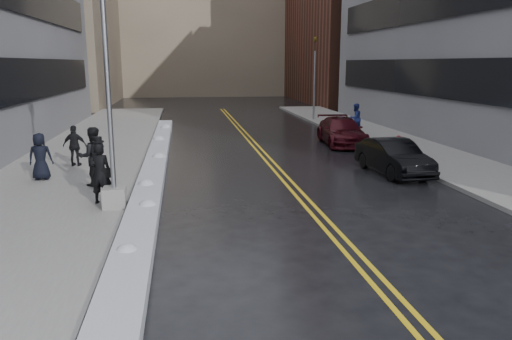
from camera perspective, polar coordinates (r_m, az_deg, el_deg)
name	(u,v)px	position (r m, az deg, el deg)	size (l,w,h in m)	color
ground	(235,229)	(13.27, -2.47, -6.72)	(160.00, 160.00, 0.00)	black
sidewalk_west	(81,160)	(23.32, -19.33, 1.04)	(5.50, 50.00, 0.15)	gray
sidewalk_east	(417,151)	(25.51, 17.96, 2.04)	(4.00, 50.00, 0.15)	gray
lane_line_left	(262,157)	(23.18, 0.73, 1.50)	(0.12, 50.00, 0.01)	gold
lane_line_right	(269,157)	(23.23, 1.46, 1.51)	(0.12, 50.00, 0.01)	gold
snow_ridge	(155,165)	(20.94, -11.47, 0.56)	(0.90, 30.00, 0.34)	silver
building_west_far	(41,16)	(58.45, -23.40, 15.82)	(14.00, 22.00, 18.00)	gray
building_far	(203,13)	(72.88, -6.07, 17.37)	(36.00, 16.00, 22.00)	gray
lamppost	(110,126)	(14.74, -16.31, 4.82)	(0.65, 0.65, 7.62)	gray
fire_hydrant	(399,142)	(25.01, 15.98, 3.08)	(0.26, 0.26, 0.73)	maroon
traffic_signal	(314,75)	(37.79, 6.70, 10.72)	(0.16, 0.20, 6.00)	gray
pedestrian_fedora	(100,173)	(15.52, -17.38, -0.35)	(0.68, 0.45, 1.86)	black
pedestrian_b	(93,157)	(17.89, -18.12, 1.47)	(0.98, 0.76, 2.02)	black
pedestrian_c	(40,156)	(19.51, -23.42, 1.43)	(0.83, 0.54, 1.70)	black
pedestrian_d	(75,146)	(21.61, -19.99, 2.62)	(0.98, 0.41, 1.67)	black
pedestrian_east	(355,118)	(30.76, 11.28, 5.83)	(0.85, 0.66, 1.76)	navy
car_black	(393,157)	(20.21, 15.44, 1.44)	(1.46, 4.18, 1.38)	black
car_maroon	(342,131)	(27.06, 9.75, 4.38)	(2.00, 4.92, 1.43)	#3C0911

